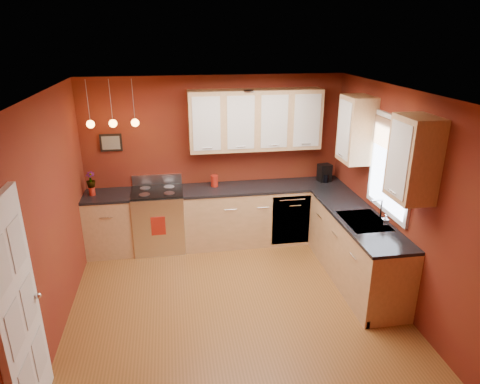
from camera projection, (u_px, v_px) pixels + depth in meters
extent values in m
plane|color=brown|center=(236.00, 310.00, 5.23)|extent=(4.20, 4.20, 0.00)
cube|color=beige|center=(235.00, 94.00, 4.32)|extent=(4.00, 4.20, 0.02)
cube|color=maroon|center=(215.00, 160.00, 6.72)|extent=(4.00, 0.02, 2.60)
cube|color=maroon|center=(283.00, 336.00, 2.84)|extent=(4.00, 0.02, 2.60)
cube|color=maroon|center=(47.00, 225.00, 4.47)|extent=(0.02, 4.20, 2.60)
cube|color=maroon|center=(402.00, 202.00, 5.08)|extent=(0.02, 4.20, 2.60)
cube|color=tan|center=(110.00, 224.00, 6.49)|extent=(0.70, 0.60, 0.90)
cube|color=tan|center=(264.00, 214.00, 6.85)|extent=(2.54, 0.60, 0.90)
cube|color=tan|center=(355.00, 249.00, 5.75)|extent=(0.60, 2.10, 0.90)
cube|color=black|center=(107.00, 196.00, 6.32)|extent=(0.70, 0.62, 0.04)
cube|color=black|center=(264.00, 187.00, 6.68)|extent=(2.54, 0.62, 0.04)
cube|color=black|center=(359.00, 217.00, 5.58)|extent=(0.62, 2.10, 0.04)
cube|color=silver|center=(159.00, 221.00, 6.60)|extent=(0.76, 0.64, 0.92)
cube|color=black|center=(159.00, 228.00, 6.31)|extent=(0.55, 0.02, 0.32)
cylinder|color=silver|center=(158.00, 213.00, 6.22)|extent=(0.60, 0.02, 0.02)
cube|color=black|center=(157.00, 192.00, 6.43)|extent=(0.76, 0.60, 0.03)
cylinder|color=gray|center=(144.00, 195.00, 6.26)|extent=(0.16, 0.16, 0.01)
cylinder|color=gray|center=(169.00, 193.00, 6.32)|extent=(0.16, 0.16, 0.01)
cylinder|color=gray|center=(145.00, 188.00, 6.52)|extent=(0.16, 0.16, 0.01)
cylinder|color=gray|center=(169.00, 187.00, 6.58)|extent=(0.16, 0.16, 0.01)
cube|color=silver|center=(157.00, 179.00, 6.67)|extent=(0.76, 0.04, 0.16)
cube|color=silver|center=(291.00, 220.00, 6.64)|extent=(0.60, 0.02, 0.80)
cube|color=gray|center=(364.00, 222.00, 5.45)|extent=(0.50, 0.70, 0.05)
cube|color=black|center=(358.00, 218.00, 5.61)|extent=(0.42, 0.30, 0.02)
cube|color=black|center=(369.00, 229.00, 5.29)|extent=(0.42, 0.30, 0.02)
cylinder|color=silver|center=(381.00, 209.00, 5.42)|extent=(0.02, 0.02, 0.28)
cylinder|color=silver|center=(377.00, 200.00, 5.36)|extent=(0.16, 0.02, 0.02)
cube|color=white|center=(391.00, 166.00, 5.23)|extent=(0.04, 1.02, 1.22)
cube|color=white|center=(390.00, 166.00, 5.23)|extent=(0.01, 0.90, 1.10)
cube|color=olive|center=(393.00, 137.00, 5.09)|extent=(0.02, 0.96, 0.36)
cube|color=white|center=(18.00, 317.00, 3.47)|extent=(0.06, 0.82, 2.05)
cube|color=silver|center=(1.00, 266.00, 3.10)|extent=(0.00, 0.28, 0.40)
cube|color=silver|center=(17.00, 243.00, 3.44)|extent=(0.00, 0.28, 0.40)
cube|color=silver|center=(15.00, 328.00, 3.30)|extent=(0.00, 0.28, 0.40)
cube|color=silver|center=(29.00, 301.00, 3.63)|extent=(0.00, 0.28, 0.40)
cube|color=silver|center=(28.00, 384.00, 3.49)|extent=(0.00, 0.28, 0.40)
cube|color=silver|center=(40.00, 353.00, 3.82)|extent=(0.00, 0.28, 0.40)
sphere|color=silver|center=(38.00, 296.00, 3.79)|extent=(0.06, 0.06, 0.06)
cube|color=tan|center=(255.00, 120.00, 6.42)|extent=(2.00, 0.35, 0.90)
cube|color=tan|center=(381.00, 142.00, 5.12)|extent=(0.35, 1.95, 0.90)
cube|color=black|center=(111.00, 143.00, 6.34)|extent=(0.32, 0.03, 0.26)
cylinder|color=gray|center=(88.00, 102.00, 5.77)|extent=(0.01, 0.01, 0.60)
sphere|color=#FFA53F|center=(91.00, 124.00, 5.88)|extent=(0.11, 0.11, 0.11)
cylinder|color=gray|center=(111.00, 102.00, 5.82)|extent=(0.01, 0.01, 0.60)
sphere|color=#FFA53F|center=(113.00, 123.00, 5.93)|extent=(0.11, 0.11, 0.11)
cylinder|color=gray|center=(133.00, 101.00, 5.87)|extent=(0.01, 0.01, 0.60)
sphere|color=#FFA53F|center=(135.00, 123.00, 5.97)|extent=(0.11, 0.11, 0.11)
cylinder|color=#A01D11|center=(214.00, 181.00, 6.61)|extent=(0.11, 0.11, 0.16)
cylinder|color=#A01D11|center=(214.00, 176.00, 6.58)|extent=(0.12, 0.12, 0.02)
cylinder|color=#A01D11|center=(92.00, 191.00, 6.26)|extent=(0.09, 0.09, 0.14)
imported|color=#A01D11|center=(91.00, 180.00, 6.20)|extent=(0.13, 0.13, 0.23)
cube|color=black|center=(324.00, 173.00, 6.83)|extent=(0.22, 0.19, 0.28)
cylinder|color=black|center=(325.00, 178.00, 6.80)|extent=(0.13, 0.13, 0.13)
imported|color=silver|center=(385.00, 221.00, 5.23)|extent=(0.08, 0.08, 0.17)
cube|color=#A01D11|center=(158.00, 226.00, 6.27)|extent=(0.21, 0.01, 0.28)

